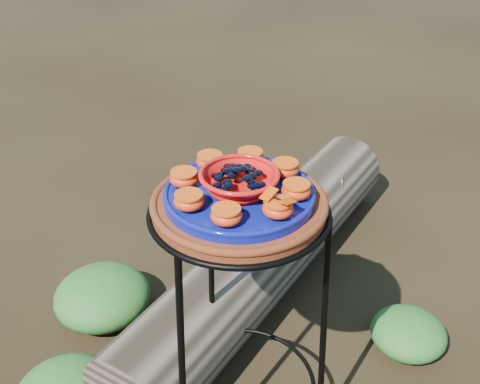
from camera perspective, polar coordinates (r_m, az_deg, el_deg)
name	(u,v)px	position (r m, az deg, el deg)	size (l,w,h in m)	color
plant_stand	(239,329)	(1.53, -0.06, -12.85)	(0.44, 0.44, 0.70)	black
terracotta_saucer	(239,206)	(1.30, -0.07, -1.32)	(0.38, 0.38, 0.03)	#431907
cobalt_plate	(239,196)	(1.29, -0.08, -0.34)	(0.32, 0.32, 0.02)	#00125B
red_bowl	(239,182)	(1.27, -0.08, 0.93)	(0.16, 0.16, 0.05)	red
glass_gems	(239,169)	(1.25, -0.08, 2.24)	(0.13, 0.13, 0.02)	black
orange_half_0	(278,209)	(1.20, 3.60, -1.59)	(0.06, 0.06, 0.03)	#C83A0C
orange_half_1	(296,190)	(1.26, 5.35, 0.14)	(0.06, 0.06, 0.03)	#C83A0C
orange_half_2	(285,169)	(1.34, 4.30, 2.19)	(0.06, 0.06, 0.03)	#C83A0C
orange_half_3	(250,158)	(1.38, 0.97, 3.28)	(0.06, 0.06, 0.03)	#C83A0C
orange_half_4	(210,161)	(1.36, -2.87, 2.93)	(0.06, 0.06, 0.03)	#C83A0C
orange_half_5	(184,178)	(1.30, -5.32, 1.29)	(0.06, 0.06, 0.03)	#C83A0C
orange_half_6	(189,201)	(1.22, -4.86, -0.87)	(0.06, 0.06, 0.03)	#C83A0C
orange_half_7	(226,216)	(1.17, -1.30, -2.25)	(0.06, 0.06, 0.03)	#C83A0C
butterfly	(278,198)	(1.18, 3.64, -0.60)	(0.08, 0.05, 0.01)	#CB4000
driftwood_log	(265,254)	(2.11, 2.39, -5.91)	(1.49, 0.39, 0.28)	black
foliage_right	(409,332)	(2.01, 15.72, -12.66)	(0.24, 0.24, 0.12)	#214519
foliage_back	(102,295)	(2.08, -12.94, -9.49)	(0.32, 0.32, 0.16)	#214519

